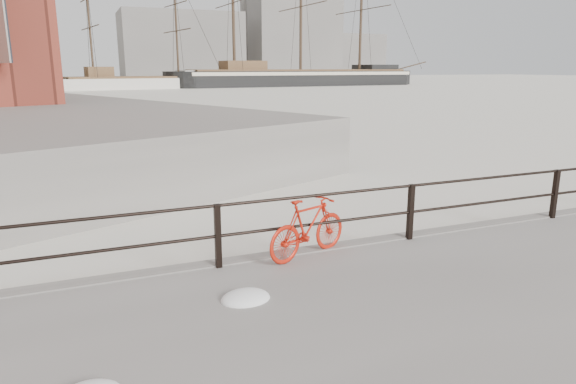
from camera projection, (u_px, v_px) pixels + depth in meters
name	position (u px, v px, depth m)	size (l,w,h in m)	color
ground	(544.00, 232.00, 10.71)	(400.00, 400.00, 0.00)	white
guardrail	(555.00, 194.00, 10.37)	(28.00, 0.10, 1.00)	black
bicycle	(308.00, 227.00, 8.23)	(1.64, 0.24, 0.99)	red
barque_black	(300.00, 86.00, 97.03)	(57.86, 18.93, 32.89)	black
schooner_mid	(139.00, 89.00, 83.23)	(30.07, 12.72, 21.52)	beige
industrial_west	(181.00, 47.00, 141.75)	(32.00, 18.00, 18.00)	gray
industrial_mid	(291.00, 39.00, 158.52)	(26.00, 20.00, 24.00)	gray
industrial_east	(348.00, 57.00, 172.72)	(20.00, 16.00, 14.00)	gray
smokestack	(245.00, 5.00, 155.82)	(2.80, 2.80, 44.00)	gray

